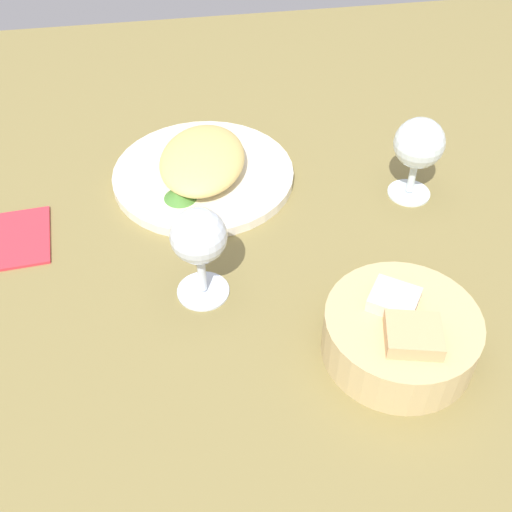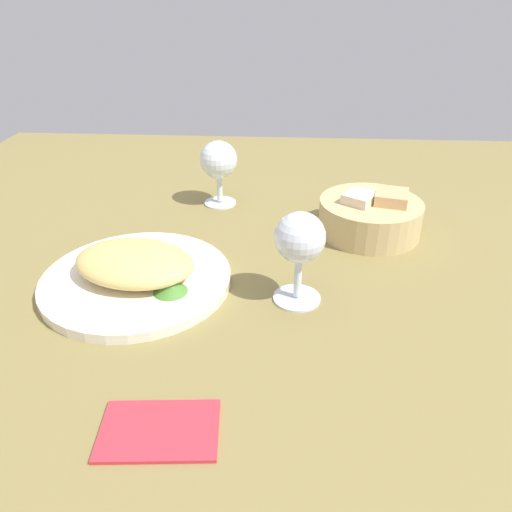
{
  "view_description": "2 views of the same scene",
  "coord_description": "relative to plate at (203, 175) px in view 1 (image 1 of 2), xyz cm",
  "views": [
    {
      "loc": [
        57.31,
        -6.74,
        56.71
      ],
      "look_at": [
        4.02,
        1.72,
        3.5
      ],
      "focal_mm": 44.82,
      "sensor_mm": 36.0,
      "label": 1
    },
    {
      "loc": [
        3.52,
        -57.26,
        36.46
      ],
      "look_at": [
        -0.14,
        0.55,
        3.16
      ],
      "focal_mm": 33.79,
      "sensor_mm": 36.0,
      "label": 2
    }
  ],
  "objects": [
    {
      "name": "ground_plane",
      "position": [
        16.35,
        2.68,
        -1.7
      ],
      "size": [
        140.0,
        140.0,
        2.0
      ],
      "primitive_type": "cube",
      "color": "olive"
    },
    {
      "name": "bread_basket",
      "position": [
        34.06,
        17.82,
        2.34
      ],
      "size": [
        16.55,
        16.55,
        7.34
      ],
      "color": "tan",
      "rests_on": "ground_plane"
    },
    {
      "name": "omelette",
      "position": [
        -0.0,
        0.0,
        2.7
      ],
      "size": [
        18.98,
        15.49,
        4.0
      ],
      "primitive_type": "ellipsoid",
      "rotation": [
        0.0,
        0.0,
        -0.24
      ],
      "color": "#DCBE6A",
      "rests_on": "plate"
    },
    {
      "name": "folded_napkin",
      "position": [
        8.97,
        -24.56,
        -0.3
      ],
      "size": [
        11.52,
        7.85,
        0.8
      ],
      "primitive_type": "cube",
      "rotation": [
        0.0,
        0.0,
        0.08
      ],
      "color": "red",
      "rests_on": "ground_plane"
    },
    {
      "name": "wine_glass_far",
      "position": [
        7.91,
        28.1,
        7.22
      ],
      "size": [
        6.77,
        6.77,
        11.9
      ],
      "color": "silver",
      "rests_on": "ground_plane"
    },
    {
      "name": "lettuce_garnish",
      "position": [
        5.53,
        -3.64,
        1.56
      ],
      "size": [
        4.51,
        4.51,
        1.73
      ],
      "primitive_type": "cone",
      "color": "#478132",
      "rests_on": "plate"
    },
    {
      "name": "wine_glass_near",
      "position": [
        21.93,
        -2.23,
        7.64
      ],
      "size": [
        6.43,
        6.43,
        12.36
      ],
      "color": "silver",
      "rests_on": "ground_plane"
    },
    {
      "name": "plate",
      "position": [
        0.0,
        0.0,
        0.0
      ],
      "size": [
        25.82,
        25.82,
        1.4
      ],
      "primitive_type": "cylinder",
      "color": "white",
      "rests_on": "ground_plane"
    }
  ]
}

